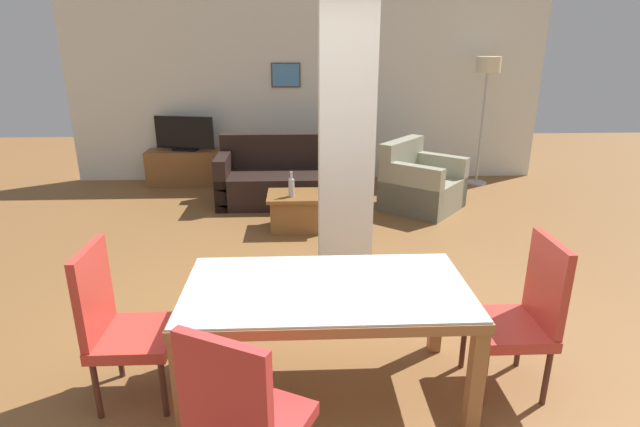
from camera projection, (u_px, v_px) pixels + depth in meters
name	position (u px, v px, depth m)	size (l,w,h in m)	color
ground_plane	(326.00, 389.00, 3.16)	(18.00, 18.00, 0.00)	brown
back_wall	(307.00, 92.00, 7.61)	(7.20, 0.09, 2.70)	white
divider_pillar	(346.00, 133.00, 4.21)	(0.46, 0.30, 2.70)	white
dining_table	(326.00, 308.00, 2.97)	(1.68, 0.89, 0.73)	#9D683C
dining_chair_head_left	(119.00, 321.00, 2.94)	(0.46, 0.46, 0.99)	red
dining_chair_head_right	(523.00, 312.00, 3.04)	(0.46, 0.46, 0.99)	#C23B31
dining_chair_near_left	(242.00, 418.00, 2.18)	(0.62, 0.62, 0.99)	red
sofa	(288.00, 180.00, 6.77)	(1.86, 0.88, 0.88)	black
armchair	(420.00, 186.00, 6.49)	(1.22, 1.23, 0.87)	gray
coffee_table	(297.00, 211.00, 5.80)	(0.68, 0.54, 0.42)	brown
bottle	(291.00, 187.00, 5.61)	(0.07, 0.07, 0.29)	#B2B7BC
tv_stand	(187.00, 167.00, 7.62)	(1.18, 0.40, 0.52)	brown
tv_screen	(184.00, 134.00, 7.46)	(0.89, 0.27, 0.51)	black
floor_lamp	(487.00, 77.00, 7.20)	(0.35, 0.35, 1.88)	#B7B7BC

